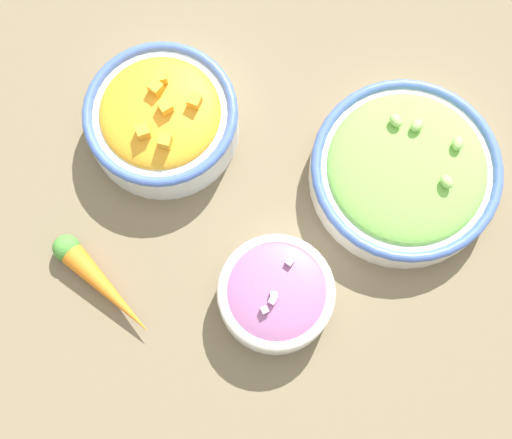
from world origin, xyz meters
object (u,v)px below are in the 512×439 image
(bowl_red_onion, at_px, (276,294))
(bowl_lettuce, at_px, (405,171))
(bowl_squash, at_px, (162,118))
(loose_carrot, at_px, (100,282))

(bowl_red_onion, height_order, bowl_lettuce, bowl_lettuce)
(bowl_squash, bearing_deg, loose_carrot, -97.89)
(bowl_lettuce, xyz_separation_m, loose_carrot, (-0.32, -0.19, -0.01))
(bowl_squash, relative_size, loose_carrot, 1.30)
(bowl_red_onion, distance_m, bowl_squash, 0.25)
(bowl_lettuce, bearing_deg, loose_carrot, -148.54)
(bowl_squash, xyz_separation_m, loose_carrot, (-0.03, -0.20, -0.02))
(bowl_red_onion, relative_size, loose_carrot, 0.94)
(bowl_lettuce, distance_m, loose_carrot, 0.37)
(bowl_red_onion, relative_size, bowl_lettuce, 0.59)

